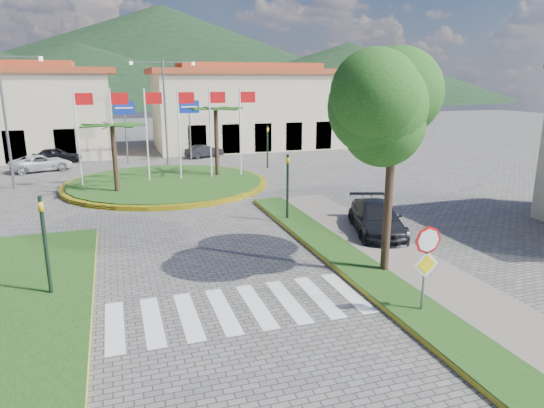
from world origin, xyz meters
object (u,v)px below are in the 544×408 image
object	(u,v)px
white_van	(41,163)
stop_sign	(426,256)
deciduous_tree	(393,122)
car_dark_b	(204,151)
car_dark_a	(58,154)
roundabout_island	(167,183)
car_side_right	(377,219)

from	to	relation	value
white_van	stop_sign	bearing A→B (deg)	-173.90
deciduous_tree	car_dark_b	distance (m)	28.09
white_van	car_dark_a	distance (m)	3.91
car_dark_b	car_dark_a	bearing A→B (deg)	63.52
car_dark_a	stop_sign	bearing A→B (deg)	-151.64
white_van	car_dark_b	world-z (taller)	white_van
car_dark_a	deciduous_tree	bearing A→B (deg)	-148.64
deciduous_tree	car_dark_a	distance (m)	31.89
stop_sign	roundabout_island	bearing A→B (deg)	103.73
roundabout_island	car_side_right	bearing A→B (deg)	-60.02
deciduous_tree	car_dark_a	xyz separation A→B (m)	(-12.85, 28.83, -4.54)
stop_sign	deciduous_tree	bearing A→B (deg)	78.82
roundabout_island	stop_sign	size ratio (longest dim) A/B	4.79
car_dark_a	car_dark_b	world-z (taller)	car_dark_a
white_van	car_dark_a	size ratio (longest dim) A/B	1.13
stop_sign	car_dark_b	bearing A→B (deg)	90.90
stop_sign	car_dark_a	bearing A→B (deg)	111.02
roundabout_island	car_dark_a	size ratio (longest dim) A/B	3.39
roundabout_island	deciduous_tree	distance (m)	18.55
roundabout_island	white_van	xyz separation A→B (m)	(-8.13, 8.00, 0.41)
roundabout_island	white_van	bearing A→B (deg)	135.46
roundabout_island	deciduous_tree	world-z (taller)	deciduous_tree
stop_sign	car_dark_b	distance (m)	30.75
roundabout_island	car_dark_a	distance (m)	13.94
car_dark_a	car_side_right	bearing A→B (deg)	-141.78
car_side_right	stop_sign	bearing A→B (deg)	-92.51
deciduous_tree	white_van	bearing A→B (deg)	118.59
roundabout_island	car_side_right	distance (m)	15.01
deciduous_tree	white_van	xyz separation A→B (m)	(-13.62, 25.00, -4.59)
car_dark_a	roundabout_island	bearing A→B (deg)	-140.80
stop_sign	white_van	xyz separation A→B (m)	(-13.02, 28.04, -1.20)
roundabout_island	car_dark_b	size ratio (longest dim) A/B	3.85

